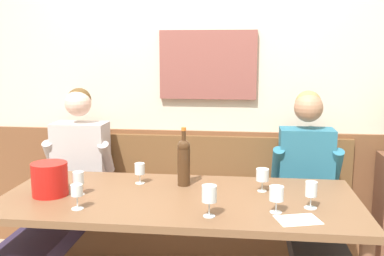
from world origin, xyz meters
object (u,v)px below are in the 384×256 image
(wine_glass_mid_right, at_px, (311,190))
(wine_glass_center_rear, at_px, (78,179))
(wine_glass_center_front, at_px, (140,170))
(person_right_seat, at_px, (312,203))
(dining_table, at_px, (179,210))
(wine_glass_right_end, at_px, (276,194))
(wine_glass_left_end, at_px, (262,176))
(wine_glass_by_bottle, at_px, (209,195))
(ice_bucket, at_px, (50,179))
(wine_glass_mid_left, at_px, (77,191))
(wall_bench, at_px, (193,226))
(wine_bottle_green_tall, at_px, (183,161))
(person_center_left_seat, at_px, (63,193))

(wine_glass_mid_right, relative_size, wine_glass_center_rear, 1.07)
(wine_glass_center_front, bearing_deg, person_right_seat, 5.98)
(dining_table, xyz_separation_m, wine_glass_right_end, (0.54, -0.20, 0.18))
(wine_glass_left_end, relative_size, wine_glass_by_bottle, 0.85)
(wine_glass_center_front, bearing_deg, wine_glass_mid_right, -18.17)
(dining_table, bearing_deg, ice_bucket, -175.07)
(person_right_seat, height_order, wine_glass_mid_right, person_right_seat)
(wine_glass_left_end, distance_m, wine_glass_mid_left, 1.07)
(wine_glass_center_front, distance_m, wine_glass_right_end, 0.92)
(wine_glass_center_front, bearing_deg, wall_bench, 60.39)
(wall_bench, height_order, dining_table, wall_bench)
(wine_glass_mid_left, bearing_deg, dining_table, 28.13)
(wine_bottle_green_tall, xyz_separation_m, wine_glass_center_front, (-0.28, 0.00, -0.07))
(wine_glass_center_front, bearing_deg, person_center_left_seat, 168.28)
(wine_glass_left_end, bearing_deg, wine_bottle_green_tall, 172.22)
(wall_bench, distance_m, wine_bottle_green_tall, 0.80)
(person_right_seat, bearing_deg, wall_bench, 154.72)
(wine_bottle_green_tall, distance_m, wine_glass_center_front, 0.29)
(wall_bench, xyz_separation_m, dining_table, (0.00, -0.72, 0.39))
(ice_bucket, bearing_deg, dining_table, 4.93)
(wine_bottle_green_tall, relative_size, wine_glass_by_bottle, 2.25)
(wine_glass_by_bottle, bearing_deg, wall_bench, 101.22)
(person_center_left_seat, distance_m, wine_glass_right_end, 1.51)
(person_right_seat, height_order, wine_glass_center_front, person_right_seat)
(ice_bucket, distance_m, wine_glass_by_bottle, 0.97)
(wine_bottle_green_tall, distance_m, wine_glass_by_bottle, 0.55)
(dining_table, bearing_deg, wine_glass_center_rear, -176.20)
(wall_bench, bearing_deg, wine_glass_left_end, -49.57)
(person_center_left_seat, xyz_separation_m, wine_glass_by_bottle, (1.05, -0.63, 0.24))
(dining_table, distance_m, wine_glass_center_front, 0.40)
(person_center_left_seat, relative_size, wine_glass_mid_right, 9.08)
(wall_bench, bearing_deg, person_center_left_seat, -156.09)
(ice_bucket, height_order, wine_bottle_green_tall, wine_bottle_green_tall)
(wine_glass_mid_right, height_order, wine_glass_center_rear, wine_glass_mid_right)
(person_center_left_seat, xyz_separation_m, wine_glass_center_rear, (0.27, -0.38, 0.22))
(dining_table, xyz_separation_m, person_center_left_seat, (-0.85, 0.34, -0.05))
(ice_bucket, xyz_separation_m, wine_glass_left_end, (1.23, 0.22, -0.00))
(wine_glass_left_end, xyz_separation_m, wine_glass_mid_right, (0.25, -0.26, 0.01))
(wall_bench, distance_m, wine_glass_center_front, 0.80)
(person_center_left_seat, distance_m, wine_glass_mid_left, 0.74)
(wine_bottle_green_tall, xyz_separation_m, wine_glass_left_end, (0.48, -0.07, -0.06))
(person_right_seat, height_order, wine_glass_mid_left, person_right_seat)
(wall_bench, bearing_deg, wine_glass_center_rear, -127.68)
(wine_glass_mid_right, relative_size, wine_glass_right_end, 1.04)
(wine_glass_center_front, xyz_separation_m, wine_glass_center_rear, (-0.30, -0.26, 0.01))
(person_right_seat, relative_size, wine_glass_mid_right, 9.05)
(wine_glass_center_front, distance_m, wine_glass_by_bottle, 0.70)
(wine_glass_center_rear, bearing_deg, wine_glass_left_end, 10.13)
(wine_glass_left_end, relative_size, wine_glass_right_end, 0.98)
(wine_glass_right_end, relative_size, wine_glass_center_rear, 1.03)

